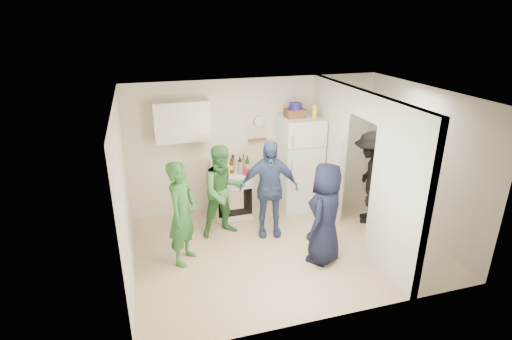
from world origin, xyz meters
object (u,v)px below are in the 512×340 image
(person_nook, at_px, (369,178))
(person_green_left, at_px, (182,213))
(stove, at_px, (232,193))
(person_navy, at_px, (325,214))
(fridge, at_px, (299,163))
(yellow_cup_stack_top, at_px, (315,111))
(wicker_basket, at_px, (295,113))
(person_denim, at_px, (269,189))
(person_green_center, at_px, (224,191))
(blue_bowl, at_px, (295,106))

(person_nook, bearing_deg, person_green_left, -56.32)
(stove, bearing_deg, person_navy, -61.45)
(fridge, height_order, person_green_left, fridge)
(yellow_cup_stack_top, xyz_separation_m, person_green_left, (-2.59, -1.16, -1.11))
(person_navy, bearing_deg, person_nook, 173.19)
(person_nook, bearing_deg, fridge, -104.57)
(fridge, xyz_separation_m, wicker_basket, (-0.10, 0.05, 0.98))
(person_denim, bearing_deg, stove, 129.40)
(person_green_left, height_order, person_denim, person_denim)
(person_nook, bearing_deg, person_denim, -64.40)
(stove, bearing_deg, person_green_center, -113.29)
(stove, distance_m, person_green_left, 1.70)
(yellow_cup_stack_top, relative_size, person_nook, 0.15)
(person_green_center, relative_size, person_nook, 0.94)
(person_green_left, bearing_deg, person_nook, -51.56)
(person_green_left, distance_m, person_nook, 3.38)
(fridge, relative_size, person_navy, 1.14)
(stove, height_order, wicker_basket, wicker_basket)
(person_green_left, height_order, person_nook, person_nook)
(yellow_cup_stack_top, distance_m, person_nook, 1.55)
(wicker_basket, bearing_deg, yellow_cup_stack_top, -25.11)
(person_denim, bearing_deg, person_nook, 10.17)
(blue_bowl, bearing_deg, wicker_basket, 0.00)
(person_green_center, distance_m, person_navy, 1.77)
(wicker_basket, bearing_deg, stove, -179.06)
(person_green_center, bearing_deg, blue_bowl, 15.70)
(person_denim, bearing_deg, wicker_basket, 60.58)
(stove, xyz_separation_m, blue_bowl, (1.22, 0.02, 1.58))
(wicker_basket, xyz_separation_m, person_green_left, (-2.27, -1.31, -1.06))
(yellow_cup_stack_top, bearing_deg, wicker_basket, 154.89)
(stove, xyz_separation_m, person_green_center, (-0.28, -0.66, 0.37))
(fridge, distance_m, yellow_cup_stack_top, 1.06)
(stove, height_order, person_denim, person_denim)
(wicker_basket, xyz_separation_m, person_navy, (-0.21, -1.88, -1.09))
(wicker_basket, relative_size, person_denim, 0.21)
(yellow_cup_stack_top, relative_size, person_navy, 0.16)
(fridge, bearing_deg, person_green_center, -158.61)
(stove, distance_m, person_green_center, 0.81)
(person_green_left, bearing_deg, wicker_basket, -27.82)
(stove, bearing_deg, yellow_cup_stack_top, -4.81)
(person_denim, bearing_deg, person_green_left, -151.99)
(stove, xyz_separation_m, person_navy, (1.01, -1.86, 0.36))
(yellow_cup_stack_top, bearing_deg, stove, 175.19)
(person_navy, bearing_deg, blue_bowl, -139.06)
(stove, xyz_separation_m, person_denim, (0.45, -0.86, 0.42))
(person_green_center, bearing_deg, person_nook, -14.29)
(blue_bowl, relative_size, person_green_left, 0.15)
(person_navy, bearing_deg, person_denim, -103.12)
(person_nook, bearing_deg, stove, -84.28)
(stove, distance_m, yellow_cup_stack_top, 2.16)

